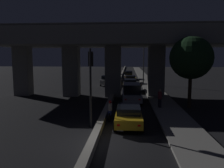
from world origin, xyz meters
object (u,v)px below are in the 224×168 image
at_px(car_taxi_yellow_lead, 129,115).
at_px(car_silver_lead_oncoming, 107,80).
at_px(car_silver_second, 132,93).
at_px(car_taxi_yellow_fourth, 131,80).
at_px(car_dark_red_third_oncoming, 115,72).
at_px(pedestrian_on_sidewalk, 160,98).
at_px(street_lamp, 142,55).
at_px(car_black_second_oncoming, 110,75).
at_px(traffic_light_left_of_median, 91,74).
at_px(car_white_fifth, 128,75).
at_px(car_black_third, 130,85).
at_px(motorcycle_blue_filtering_near, 110,111).

distance_m(car_taxi_yellow_lead, car_silver_lead_oncoming, 22.12).
relative_size(car_taxi_yellow_lead, car_silver_second, 1.04).
distance_m(car_taxi_yellow_lead, car_taxi_yellow_fourth, 23.95).
relative_size(car_dark_red_third_oncoming, pedestrian_on_sidewalk, 2.54).
xyz_separation_m(car_taxi_yellow_lead, car_taxi_yellow_fourth, (0.35, 23.95, -0.01)).
bearing_deg(street_lamp, pedestrian_on_sidewalk, -88.31).
bearing_deg(car_dark_red_third_oncoming, pedestrian_on_sidewalk, 8.02).
bearing_deg(car_black_second_oncoming, car_taxi_yellow_lead, 6.78).
bearing_deg(car_taxi_yellow_fourth, traffic_light_left_of_median, 175.48).
xyz_separation_m(traffic_light_left_of_median, car_black_second_oncoming, (-1.59, 32.40, -2.68)).
xyz_separation_m(traffic_light_left_of_median, car_dark_red_third_oncoming, (-1.13, 42.76, -2.65)).
relative_size(street_lamp, car_taxi_yellow_lead, 1.96).
bearing_deg(car_white_fifth, street_lamp, -165.43).
height_order(car_silver_lead_oncoming, car_black_second_oncoming, car_black_second_oncoming).
xyz_separation_m(car_white_fifth, car_black_second_oncoming, (-4.03, -0.15, -0.06)).
bearing_deg(car_taxi_yellow_lead, car_black_second_oncoming, 7.10).
distance_m(car_silver_second, car_taxi_yellow_fourth, 16.12).
distance_m(car_black_third, pedestrian_on_sidewalk, 10.81).
bearing_deg(car_silver_second, street_lamp, -9.04).
relative_size(car_taxi_yellow_lead, car_white_fifth, 1.08).
height_order(car_taxi_yellow_fourth, car_dark_red_third_oncoming, car_dark_red_third_oncoming).
height_order(car_taxi_yellow_lead, car_black_third, car_black_third).
height_order(car_taxi_yellow_fourth, car_white_fifth, car_white_fifth).
bearing_deg(car_white_fifth, car_dark_red_third_oncoming, 18.78).
relative_size(street_lamp, car_taxi_yellow_fourth, 1.83).
relative_size(street_lamp, car_white_fifth, 2.13).
height_order(car_white_fifth, car_silver_lead_oncoming, car_white_fifth).
bearing_deg(car_taxi_yellow_fourth, car_dark_red_third_oncoming, 14.53).
xyz_separation_m(car_taxi_yellow_lead, car_black_third, (0.17, 15.48, 0.14)).
bearing_deg(motorcycle_blue_filtering_near, car_taxi_yellow_fourth, -3.46).
relative_size(traffic_light_left_of_median, car_taxi_yellow_lead, 1.16).
relative_size(car_black_third, car_black_second_oncoming, 0.84).
bearing_deg(car_white_fifth, car_silver_lead_oncoming, 159.92).
height_order(car_silver_second, car_taxi_yellow_fourth, car_silver_second).
xyz_separation_m(car_taxi_yellow_fourth, pedestrian_on_sidewalk, (2.47, -18.94, 0.24)).
relative_size(traffic_light_left_of_median, car_black_second_oncoming, 1.11).
height_order(traffic_light_left_of_median, car_black_third, traffic_light_left_of_median).
distance_m(street_lamp, motorcycle_blue_filtering_near, 22.66).
bearing_deg(pedestrian_on_sidewalk, car_taxi_yellow_lead, -119.38).
bearing_deg(motorcycle_blue_filtering_near, street_lamp, -8.59).
relative_size(car_taxi_yellow_fourth, pedestrian_on_sidewalk, 2.94).
bearing_deg(car_black_second_oncoming, car_white_fifth, 91.52).
xyz_separation_m(car_silver_lead_oncoming, car_dark_red_third_oncoming, (0.03, 20.35, 0.05)).
xyz_separation_m(street_lamp, car_taxi_yellow_lead, (-2.28, -23.20, -4.41)).
xyz_separation_m(car_black_third, car_dark_red_third_oncoming, (-3.82, 26.68, 0.04)).
height_order(traffic_light_left_of_median, car_silver_second, traffic_light_left_of_median).
bearing_deg(car_white_fifth, pedestrian_on_sidewalk, -174.37).
bearing_deg(car_taxi_yellow_fourth, car_black_third, -179.05).
height_order(car_black_second_oncoming, motorcycle_blue_filtering_near, car_black_second_oncoming).
xyz_separation_m(street_lamp, car_silver_lead_oncoming, (-5.96, -1.39, -4.29)).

